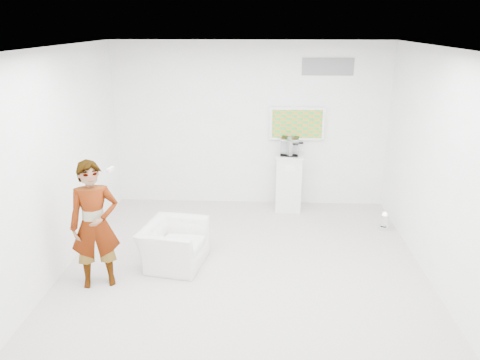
% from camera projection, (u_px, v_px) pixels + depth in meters
% --- Properties ---
extents(room, '(5.01, 5.01, 3.00)m').
position_uv_depth(room, '(244.00, 165.00, 6.18)').
color(room, beige).
rests_on(room, ground).
extents(tv, '(1.00, 0.08, 0.60)m').
position_uv_depth(tv, '(297.00, 123.00, 8.44)').
color(tv, silver).
rests_on(tv, room).
extents(logo_decal, '(0.90, 0.02, 0.30)m').
position_uv_depth(logo_decal, '(328.00, 67.00, 8.13)').
color(logo_decal, slate).
rests_on(logo_decal, room).
extents(person, '(0.71, 0.58, 1.69)m').
position_uv_depth(person, '(95.00, 225.00, 5.94)').
color(person, silver).
rests_on(person, room).
extents(armchair, '(0.95, 1.05, 0.60)m').
position_uv_depth(armchair, '(174.00, 245.00, 6.62)').
color(armchair, silver).
rests_on(armchair, room).
extents(pedestal, '(0.53, 0.53, 1.04)m').
position_uv_depth(pedestal, '(289.00, 182.00, 8.53)').
color(pedestal, silver).
rests_on(pedestal, room).
extents(floor_uplight, '(0.23, 0.23, 0.29)m').
position_uv_depth(floor_uplight, '(384.00, 221.00, 7.78)').
color(floor_uplight, silver).
rests_on(floor_uplight, room).
extents(vitrine, '(0.35, 0.35, 0.31)m').
position_uv_depth(vitrine, '(290.00, 146.00, 8.31)').
color(vitrine, silver).
rests_on(vitrine, pedestal).
extents(console, '(0.08, 0.19, 0.25)m').
position_uv_depth(console, '(290.00, 148.00, 8.32)').
color(console, silver).
rests_on(console, pedestal).
extents(wii_remote, '(0.06, 0.16, 0.04)m').
position_uv_depth(wii_remote, '(110.00, 169.00, 5.92)').
color(wii_remote, silver).
rests_on(wii_remote, person).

